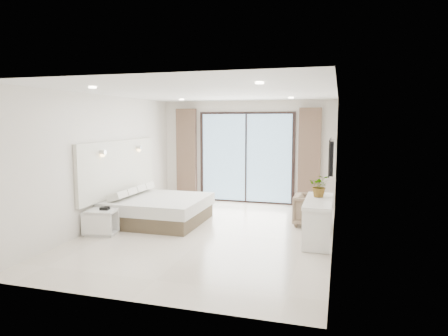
{
  "coord_description": "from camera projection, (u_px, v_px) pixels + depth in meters",
  "views": [
    {
      "loc": [
        2.37,
        -7.2,
        2.17
      ],
      "look_at": [
        0.16,
        0.4,
        1.24
      ],
      "focal_mm": 32.0,
      "sensor_mm": 36.0,
      "label": 1
    }
  ],
  "objects": [
    {
      "name": "console_desk",
      "position": [
        318.0,
        211.0,
        7.19
      ],
      "size": [
        0.48,
        1.53,
        0.77
      ],
      "color": "white",
      "rests_on": "ground"
    },
    {
      "name": "ground",
      "position": [
        210.0,
        233.0,
        7.78
      ],
      "size": [
        6.2,
        6.2,
        0.0
      ],
      "primitive_type": "plane",
      "color": "beige",
      "rests_on": "ground"
    },
    {
      "name": "room_shell",
      "position": [
        213.0,
        149.0,
        8.41
      ],
      "size": [
        4.62,
        6.22,
        2.72
      ],
      "color": "silver",
      "rests_on": "ground"
    },
    {
      "name": "armchair",
      "position": [
        312.0,
        209.0,
        8.31
      ],
      "size": [
        0.66,
        0.7,
        0.71
      ],
      "primitive_type": "imported",
      "rotation": [
        0.0,
        0.0,
        1.56
      ],
      "color": "#8D7B5C",
      "rests_on": "ground"
    },
    {
      "name": "nightstand",
      "position": [
        102.0,
        222.0,
        7.64
      ],
      "size": [
        0.59,
        0.51,
        0.48
      ],
      "rotation": [
        0.0,
        0.0,
        0.16
      ],
      "color": "white",
      "rests_on": "ground"
    },
    {
      "name": "bed",
      "position": [
        158.0,
        209.0,
        8.57
      ],
      "size": [
        1.94,
        1.84,
        0.68
      ],
      "color": "brown",
      "rests_on": "ground"
    },
    {
      "name": "phone",
      "position": [
        105.0,
        208.0,
        7.61
      ],
      "size": [
        0.18,
        0.15,
        0.06
      ],
      "primitive_type": "cube",
      "rotation": [
        0.0,
        0.0,
        0.15
      ],
      "color": "black",
      "rests_on": "nightstand"
    },
    {
      "name": "plant",
      "position": [
        320.0,
        188.0,
        7.38
      ],
      "size": [
        0.39,
        0.43,
        0.32
      ],
      "primitive_type": "imported",
      "rotation": [
        0.0,
        0.0,
        0.04
      ],
      "color": "#33662D",
      "rests_on": "console_desk"
    }
  ]
}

